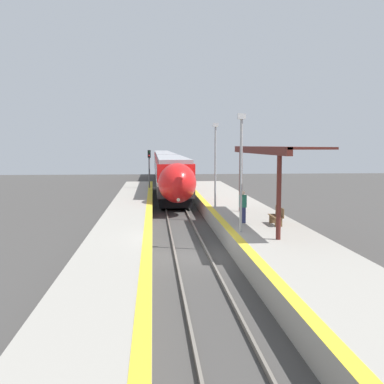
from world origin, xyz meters
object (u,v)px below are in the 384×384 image
at_px(person_waiting, 243,206).
at_px(railway_signal, 149,169).
at_px(lamppost_mid, 215,159).
at_px(train, 165,166).
at_px(platform_bench, 277,215).
at_px(lamppost_near, 241,165).

bearing_deg(person_waiting, railway_signal, 103.28).
bearing_deg(lamppost_mid, person_waiting, -84.90).
relative_size(train, person_waiting, 39.62).
relative_size(platform_bench, lamppost_mid, 0.28).
height_order(train, lamppost_near, lamppost_near).
height_order(railway_signal, lamppost_near, lamppost_near).
relative_size(person_waiting, lamppost_mid, 0.31).
xyz_separation_m(train, platform_bench, (4.45, -40.24, -0.80)).
relative_size(train, railway_signal, 14.75).
distance_m(lamppost_near, lamppost_mid, 8.94).
xyz_separation_m(platform_bench, person_waiting, (-1.58, 0.77, 0.37)).
relative_size(person_waiting, lamppost_near, 0.31).
height_order(platform_bench, person_waiting, person_waiting).
bearing_deg(platform_bench, person_waiting, 154.21).
relative_size(lamppost_near, lamppost_mid, 1.00).
height_order(train, person_waiting, train).
relative_size(train, lamppost_near, 12.15).
distance_m(person_waiting, railway_signal, 21.16).
bearing_deg(railway_signal, lamppost_near, -79.50).
bearing_deg(lamppost_near, lamppost_mid, 90.00).
bearing_deg(lamppost_near, train, 93.13).
bearing_deg(train, lamppost_mid, -86.03).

